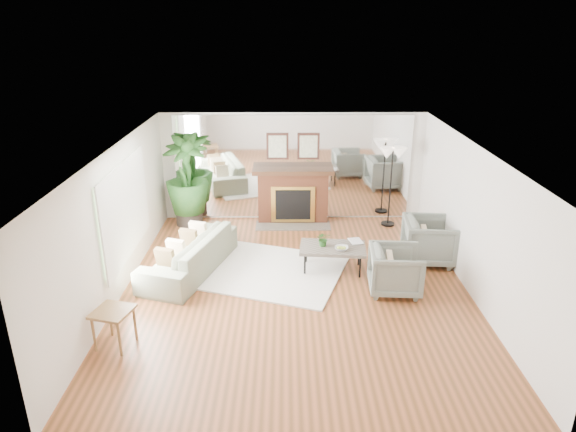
{
  "coord_description": "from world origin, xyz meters",
  "views": [
    {
      "loc": [
        -0.19,
        -7.95,
        4.44
      ],
      "look_at": [
        -0.13,
        0.6,
        1.15
      ],
      "focal_mm": 32.0,
      "sensor_mm": 36.0,
      "label": 1
    }
  ],
  "objects_px": {
    "side_table": "(113,316)",
    "floor_lamp": "(392,159)",
    "armchair_front": "(396,270)",
    "fireplace": "(293,194)",
    "coffee_table": "(333,248)",
    "sofa": "(189,254)",
    "armchair_back": "(429,241)",
    "potted_ficus": "(187,178)"
  },
  "relations": [
    {
      "from": "armchair_front",
      "to": "fireplace",
      "type": "bearing_deg",
      "value": 31.55
    },
    {
      "from": "sofa",
      "to": "side_table",
      "type": "height_order",
      "value": "sofa"
    },
    {
      "from": "armchair_front",
      "to": "side_table",
      "type": "xyz_separation_m",
      "value": [
        -4.36,
        -1.57,
        0.09
      ]
    },
    {
      "from": "coffee_table",
      "to": "potted_ficus",
      "type": "relative_size",
      "value": 0.61
    },
    {
      "from": "armchair_back",
      "to": "side_table",
      "type": "distance_m",
      "value": 5.91
    },
    {
      "from": "coffee_table",
      "to": "sofa",
      "type": "relative_size",
      "value": 0.53
    },
    {
      "from": "armchair_back",
      "to": "floor_lamp",
      "type": "xyz_separation_m",
      "value": [
        -0.41,
        1.92,
        1.11
      ]
    },
    {
      "from": "armchair_back",
      "to": "potted_ficus",
      "type": "xyz_separation_m",
      "value": [
        -4.99,
        2.0,
        0.67
      ]
    },
    {
      "from": "coffee_table",
      "to": "armchair_back",
      "type": "bearing_deg",
      "value": 10.71
    },
    {
      "from": "potted_ficus",
      "to": "armchair_back",
      "type": "bearing_deg",
      "value": -21.87
    },
    {
      "from": "coffee_table",
      "to": "floor_lamp",
      "type": "relative_size",
      "value": 0.7
    },
    {
      "from": "sofa",
      "to": "potted_ficus",
      "type": "relative_size",
      "value": 1.16
    },
    {
      "from": "coffee_table",
      "to": "floor_lamp",
      "type": "distance_m",
      "value": 2.94
    },
    {
      "from": "floor_lamp",
      "to": "sofa",
      "type": "bearing_deg",
      "value": -151.2
    },
    {
      "from": "armchair_back",
      "to": "floor_lamp",
      "type": "bearing_deg",
      "value": 17.55
    },
    {
      "from": "fireplace",
      "to": "armchair_back",
      "type": "bearing_deg",
      "value": -39.74
    },
    {
      "from": "armchair_front",
      "to": "floor_lamp",
      "type": "xyz_separation_m",
      "value": [
        0.47,
        3.08,
        1.15
      ]
    },
    {
      "from": "sofa",
      "to": "potted_ficus",
      "type": "height_order",
      "value": "potted_ficus"
    },
    {
      "from": "coffee_table",
      "to": "armchair_front",
      "type": "distance_m",
      "value": 1.29
    },
    {
      "from": "side_table",
      "to": "floor_lamp",
      "type": "height_order",
      "value": "floor_lamp"
    },
    {
      "from": "coffee_table",
      "to": "armchair_front",
      "type": "xyz_separation_m",
      "value": [
        1.01,
        -0.8,
        -0.04
      ]
    },
    {
      "from": "potted_ficus",
      "to": "floor_lamp",
      "type": "relative_size",
      "value": 1.15
    },
    {
      "from": "coffee_table",
      "to": "floor_lamp",
      "type": "bearing_deg",
      "value": 56.94
    },
    {
      "from": "sofa",
      "to": "armchair_back",
      "type": "height_order",
      "value": "armchair_back"
    },
    {
      "from": "armchair_back",
      "to": "floor_lamp",
      "type": "distance_m",
      "value": 2.26
    },
    {
      "from": "fireplace",
      "to": "floor_lamp",
      "type": "relative_size",
      "value": 1.13
    },
    {
      "from": "fireplace",
      "to": "coffee_table",
      "type": "xyz_separation_m",
      "value": [
        0.7,
        -2.52,
        -0.21
      ]
    },
    {
      "from": "fireplace",
      "to": "potted_ficus",
      "type": "bearing_deg",
      "value": -176.19
    },
    {
      "from": "coffee_table",
      "to": "potted_ficus",
      "type": "bearing_deg",
      "value": 142.65
    },
    {
      "from": "sofa",
      "to": "armchair_front",
      "type": "height_order",
      "value": "armchair_front"
    },
    {
      "from": "sofa",
      "to": "armchair_back",
      "type": "xyz_separation_m",
      "value": [
        4.57,
        0.37,
        0.09
      ]
    },
    {
      "from": "sofa",
      "to": "side_table",
      "type": "xyz_separation_m",
      "value": [
        -0.67,
        -2.37,
        0.14
      ]
    },
    {
      "from": "armchair_front",
      "to": "floor_lamp",
      "type": "relative_size",
      "value": 0.49
    },
    {
      "from": "floor_lamp",
      "to": "potted_ficus",
      "type": "bearing_deg",
      "value": 178.98
    },
    {
      "from": "coffee_table",
      "to": "sofa",
      "type": "xyz_separation_m",
      "value": [
        -2.68,
        -0.01,
        -0.09
      ]
    },
    {
      "from": "coffee_table",
      "to": "armchair_back",
      "type": "relative_size",
      "value": 1.32
    },
    {
      "from": "sofa",
      "to": "side_table",
      "type": "bearing_deg",
      "value": 1.46
    },
    {
      "from": "armchair_front",
      "to": "potted_ficus",
      "type": "height_order",
      "value": "potted_ficus"
    },
    {
      "from": "sofa",
      "to": "armchair_front",
      "type": "relative_size",
      "value": 2.74
    },
    {
      "from": "sofa",
      "to": "floor_lamp",
      "type": "xyz_separation_m",
      "value": [
        4.16,
        2.29,
        1.2
      ]
    },
    {
      "from": "armchair_back",
      "to": "potted_ficus",
      "type": "relative_size",
      "value": 0.46
    },
    {
      "from": "sofa",
      "to": "floor_lamp",
      "type": "distance_m",
      "value": 4.89
    }
  ]
}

